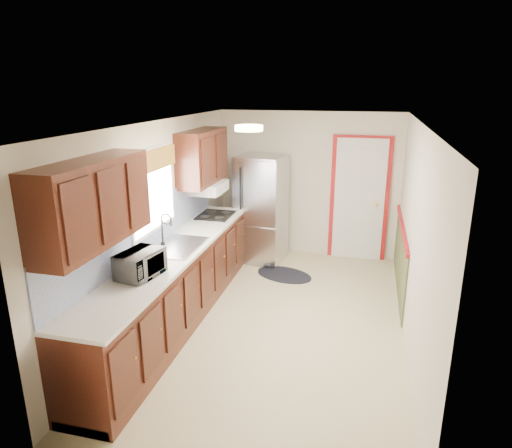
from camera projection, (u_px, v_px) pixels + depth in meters
The scene contains 8 objects.
room_shell at pixel (279, 229), 5.29m from camera, with size 3.20×5.20×2.52m.
kitchen_run at pixel (172, 259), 5.42m from camera, with size 0.63×4.00×2.20m.
back_wall_trim at pixel (367, 211), 7.20m from camera, with size 1.12×2.30×2.08m.
ceiling_fixture at pixel (249, 128), 4.84m from camera, with size 0.30×0.30×0.06m, color #FFD88C.
microwave at pixel (140, 261), 4.58m from camera, with size 0.48×0.27×0.32m, color white.
refrigerator at pixel (261, 209), 7.41m from camera, with size 0.81×0.77×1.73m.
rug at pixel (284, 275), 7.00m from camera, with size 0.89×0.57×0.01m, color black.
cooktop at pixel (216, 215), 6.75m from camera, with size 0.48×0.57×0.02m, color black.
Camera 1 is at (0.97, -4.96, 2.80)m, focal length 32.00 mm.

